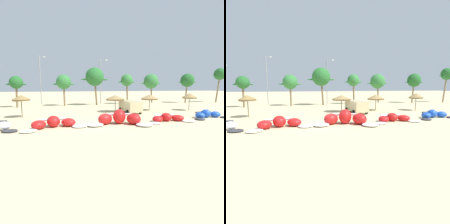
{
  "view_description": "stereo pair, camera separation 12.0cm",
  "coord_description": "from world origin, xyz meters",
  "views": [
    {
      "loc": [
        -2.88,
        -19.28,
        4.09
      ],
      "look_at": [
        2.16,
        2.0,
        1.0
      ],
      "focal_mm": 29.19,
      "sensor_mm": 36.0,
      "label": 1
    },
    {
      "loc": [
        -2.76,
        -19.3,
        4.09
      ],
      "look_at": [
        2.16,
        2.0,
        1.0
      ],
      "focal_mm": 29.19,
      "sensor_mm": 36.0,
      "label": 2
    }
  ],
  "objects": [
    {
      "name": "palm_right",
      "position": [
        25.72,
        20.7,
        5.51
      ],
      "size": [
        4.92,
        3.28,
        7.22
      ],
      "color": "#7F6647",
      "rests_on": "ground"
    },
    {
      "name": "beach_umbrella_middle",
      "position": [
        4.35,
        8.95,
        2.29
      ],
      "size": [
        3.09,
        3.09,
        2.69
      ],
      "color": "brown",
      "rests_on": "ground"
    },
    {
      "name": "palm_left",
      "position": [
        -12.67,
        19.38,
        4.74
      ],
      "size": [
        3.73,
        2.49,
        6.09
      ],
      "color": "brown",
      "rests_on": "ground"
    },
    {
      "name": "kite_right_of_center",
      "position": [
        14.78,
        0.76,
        0.41
      ],
      "size": [
        5.79,
        2.9,
        1.06
      ],
      "color": "#333338",
      "rests_on": "ground"
    },
    {
      "name": "lamppost_east_center",
      "position": [
        4.43,
        22.54,
        5.61
      ],
      "size": [
        1.79,
        0.24,
        10.13
      ],
      "color": "gray",
      "rests_on": "ground"
    },
    {
      "name": "palm_rightmost",
      "position": [
        34.69,
        20.15,
        7.06
      ],
      "size": [
        4.48,
        2.99,
        8.69
      ],
      "color": "#7F6647",
      "rests_on": "ground"
    },
    {
      "name": "ground_plane",
      "position": [
        0.0,
        0.0,
        0.0
      ],
      "size": [
        260.0,
        260.0,
        0.0
      ],
      "primitive_type": "plane",
      "color": "beige"
    },
    {
      "name": "beach_umbrella_near_palms",
      "position": [
        10.55,
        9.55,
        2.27
      ],
      "size": [
        2.98,
        2.98,
        2.71
      ],
      "color": "brown",
      "rests_on": "ground"
    },
    {
      "name": "kite_center",
      "position": [
        8.35,
        -0.31,
        0.37
      ],
      "size": [
        6.16,
        2.95,
        0.96
      ],
      "color": "white",
      "rests_on": "ground"
    },
    {
      "name": "beach_umbrella_near_van",
      "position": [
        -8.98,
        6.61,
        2.58
      ],
      "size": [
        2.25,
        2.25,
        2.97
      ],
      "color": "brown",
      "rests_on": "ground"
    },
    {
      "name": "kite_left",
      "position": [
        -4.41,
        -0.58,
        0.44
      ],
      "size": [
        6.46,
        3.71,
        1.13
      ],
      "color": "white",
      "rests_on": "ground"
    },
    {
      "name": "kite_left_of_center",
      "position": [
        2.39,
        -0.55,
        0.61
      ],
      "size": [
        6.99,
        4.08,
        1.6
      ],
      "color": "white",
      "rests_on": "ground"
    },
    {
      "name": "palm_right_of_gap",
      "position": [
        17.27,
        23.38,
        5.29
      ],
      "size": [
        5.47,
        3.64,
        7.17
      ],
      "color": "#7F6647",
      "rests_on": "ground"
    },
    {
      "name": "palm_center_left",
      "position": [
        2.65,
        20.17,
        6.08
      ],
      "size": [
        5.91,
        3.94,
        8.1
      ],
      "color": "brown",
      "rests_on": "ground"
    },
    {
      "name": "palm_center_right",
      "position": [
        10.24,
        21.26,
        5.39
      ],
      "size": [
        4.13,
        2.75,
        6.87
      ],
      "color": "brown",
      "rests_on": "ground"
    },
    {
      "name": "palm_left_of_gap",
      "position": [
        -3.85,
        20.43,
        4.94
      ],
      "size": [
        4.58,
        3.06,
        6.53
      ],
      "color": "#7F6647",
      "rests_on": "ground"
    },
    {
      "name": "parked_van",
      "position": [
        6.36,
        7.64,
        1.09
      ],
      "size": [
        2.54,
        5.13,
        1.84
      ],
      "color": "beige",
      "rests_on": "ground"
    },
    {
      "name": "beach_umbrella_outermost",
      "position": [
        17.14,
        7.88,
        2.5
      ],
      "size": [
        2.46,
        2.46,
        2.95
      ],
      "color": "brown",
      "rests_on": "ground"
    },
    {
      "name": "lamppost_west_center",
      "position": [
        -8.94,
        24.93,
        5.87
      ],
      "size": [
        1.41,
        0.24,
        10.73
      ],
      "color": "gray",
      "rests_on": "ground"
    }
  ]
}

